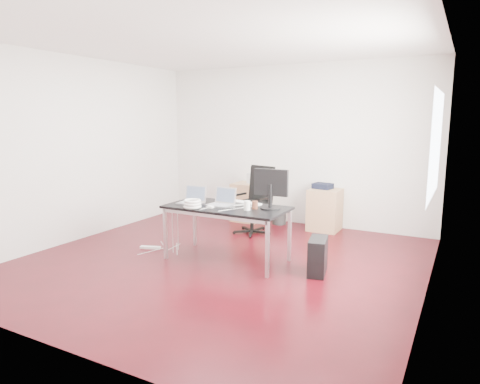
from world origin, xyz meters
The scene contains 18 objects.
room_shell centered at (0.04, 0.00, 1.40)m, with size 5.00×5.00×5.00m.
desk centered at (0.04, 0.11, 0.68)m, with size 1.60×0.80×0.73m.
office_chair centered at (-0.24, 1.54, 0.61)m, with size 0.58×0.60×1.08m.
filing_cabinet_left centered at (-0.73, 2.23, 0.35)m, with size 0.50×0.50×0.70m, color #A47952.
filing_cabinet_right centered at (0.72, 2.23, 0.35)m, with size 0.50×0.50×0.70m, color #A47952.
pc_tower centered at (1.27, 0.18, 0.22)m, with size 0.20×0.45×0.44m, color black.
wastebasket centered at (-0.11, 2.25, 0.14)m, with size 0.24×0.24×0.28m, color black.
power_strip centered at (-1.18, 0.00, 0.02)m, with size 0.30×0.06×0.04m, color white.
laptop_left centered at (-0.48, 0.07, 0.79)m, with size 0.34×0.27×0.23m.
laptop_right centered at (-0.05, 0.14, 0.79)m, with size 0.35×0.28×0.23m.
monitor centered at (0.61, 0.24, 1.01)m, with size 0.45×0.26×0.51m.
keyboard centered at (0.18, 0.37, 0.74)m, with size 0.44×0.14×0.02m, color white.
cup_white centered at (0.39, 0.01, 0.79)m, with size 0.08×0.08×0.12m, color white.
cup_brown centered at (0.44, 0.14, 0.78)m, with size 0.08×0.08×0.10m, color #562C1D.
cable_coil centered at (-0.31, -0.18, 0.78)m, with size 0.24×0.24×0.11m.
power_adapter centered at (-0.09, -0.08, 0.74)m, with size 0.07×0.07×0.03m, color white.
speaker centered at (-0.70, 2.24, 0.79)m, with size 0.09×0.08×0.18m, color #9E9E9E.
navy_garment centered at (0.66, 2.28, 0.74)m, with size 0.30×0.24×0.09m, color black.
Camera 1 is at (2.79, -4.66, 1.87)m, focal length 32.00 mm.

